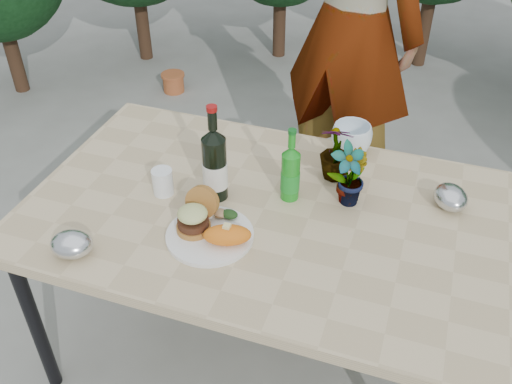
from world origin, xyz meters
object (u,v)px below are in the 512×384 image
(dinner_plate, at_px, (210,235))
(patio_table, at_px, (264,222))
(wine_bottle, at_px, (215,165))
(person, at_px, (351,26))

(dinner_plate, bearing_deg, patio_table, 58.56)
(patio_table, xyz_separation_m, dinner_plate, (-0.12, -0.19, 0.06))
(patio_table, height_order, wine_bottle, wine_bottle)
(wine_bottle, distance_m, person, 1.14)
(dinner_plate, relative_size, person, 0.14)
(patio_table, relative_size, dinner_plate, 5.71)
(patio_table, bearing_deg, person, 87.74)
(patio_table, bearing_deg, wine_bottle, 175.66)
(dinner_plate, xyz_separation_m, person, (0.16, 1.32, 0.21))
(wine_bottle, bearing_deg, dinner_plate, -75.94)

